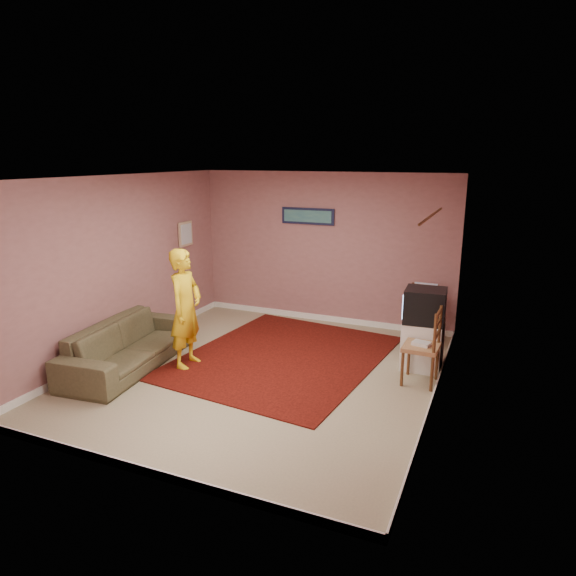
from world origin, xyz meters
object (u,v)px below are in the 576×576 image
at_px(crt_tv, 425,306).
at_px(chair_a, 423,309).
at_px(tv_cabinet, 422,345).
at_px(person, 186,309).
at_px(chair_b, 422,338).
at_px(sofa, 129,345).

bearing_deg(crt_tv, chair_a, 95.92).
distance_m(tv_cabinet, chair_a, 0.96).
bearing_deg(person, chair_b, -80.60).
relative_size(crt_tv, sofa, 0.26).
relative_size(tv_cabinet, chair_b, 1.22).
distance_m(crt_tv, sofa, 4.09).
bearing_deg(tv_cabinet, chair_a, 99.35).
relative_size(tv_cabinet, crt_tv, 1.18).
distance_m(chair_a, person, 3.57).
distance_m(tv_cabinet, crt_tv, 0.57).
distance_m(chair_b, sofa, 3.95).
bearing_deg(chair_b, person, -75.76).
distance_m(crt_tv, chair_b, 0.57).
bearing_deg(chair_a, crt_tv, -85.75).
xyz_separation_m(tv_cabinet, chair_b, (0.05, -0.49, 0.28)).
distance_m(tv_cabinet, person, 3.29).
bearing_deg(chair_a, person, -148.71).
distance_m(chair_a, sofa, 4.37).
relative_size(tv_cabinet, person, 0.40).
relative_size(tv_cabinet, chair_a, 1.31).
bearing_deg(tv_cabinet, chair_b, -84.23).
xyz_separation_m(chair_a, sofa, (-3.60, -2.46, -0.26)).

